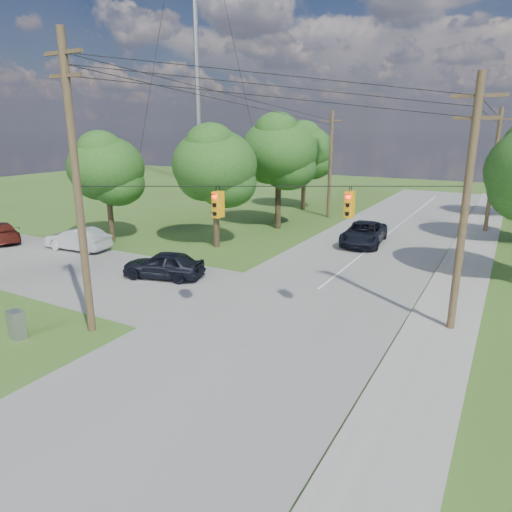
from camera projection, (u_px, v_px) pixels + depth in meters
The scene contains 19 objects.
ground at pixel (169, 359), 17.21m from camera, with size 140.00×140.00×0.00m, color #3A551C.
main_road at pixel (276, 322), 20.46m from camera, with size 10.00×100.00×0.03m, color gray.
sidewalk_east at pixel (434, 357), 17.28m from camera, with size 2.60×100.00×0.12m, color gray.
pole_sw at pixel (77, 186), 18.03m from camera, with size 2.00×0.32×12.00m.
pole_ne at pixel (466, 205), 18.24m from camera, with size 2.00×0.32×10.50m.
pole_north_e at pixel (493, 170), 36.79m from camera, with size 2.00×0.32×10.00m.
pole_north_w at pixel (330, 164), 43.35m from camera, with size 2.00×0.32×10.00m.
power_lines at pixel (327, 113), 23.71m from camera, with size 13.93×29.62×4.93m.
traffic_signals at pixel (284, 204), 18.23m from camera, with size 4.91×3.27×1.05m.
radio_mast at pixel (196, 25), 64.83m from camera, with size 0.70×0.70×45.00m, color gray.
tree_w_near at pixel (215, 165), 31.97m from camera, with size 6.00×6.00×8.40m.
tree_w_mid at pixel (279, 151), 38.03m from camera, with size 6.40×6.40×9.22m.
tree_w_far at pixel (305, 150), 47.46m from camera, with size 6.00×6.00×8.73m.
tree_cross_n at pixel (106, 168), 33.74m from camera, with size 5.60×5.60×7.91m.
car_cross_dark at pixel (163, 265), 26.28m from camera, with size 1.89×4.69×1.60m, color black.
car_cross_silver at pixel (78, 239), 32.35m from camera, with size 1.71×4.90×1.61m, color silver.
car_cross_far at pixel (0, 232), 34.74m from camera, with size 2.09×5.14×1.49m, color #591C14.
car_main_north at pixel (364, 233), 33.98m from camera, with size 2.74×5.94×1.65m, color black.
control_cabinet at pixel (17, 325), 18.76m from camera, with size 0.67×0.49×1.22m, color gray.
Camera 1 is at (10.47, -11.91, 8.42)m, focal length 32.00 mm.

